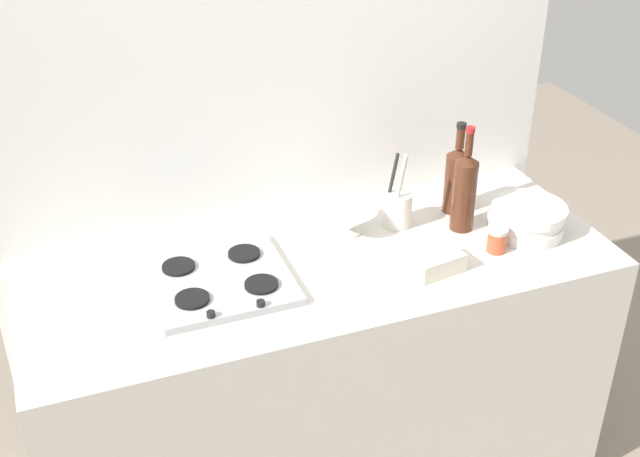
# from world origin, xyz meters

# --- Properties ---
(counter_block) EXTENTS (1.80, 0.70, 0.90)m
(counter_block) POSITION_xyz_m (0.00, 0.00, 0.45)
(counter_block) COLOR silver
(counter_block) RESTS_ON ground
(backsplash_panel) EXTENTS (1.90, 0.06, 2.22)m
(backsplash_panel) POSITION_xyz_m (0.00, 0.38, 1.11)
(backsplash_panel) COLOR white
(backsplash_panel) RESTS_ON ground
(stovetop_hob) EXTENTS (0.40, 0.39, 0.04)m
(stovetop_hob) POSITION_xyz_m (-0.31, -0.00, 0.91)
(stovetop_hob) COLOR #B2B2B7
(stovetop_hob) RESTS_ON counter_block
(plate_stack) EXTENTS (0.24, 0.25, 0.10)m
(plate_stack) POSITION_xyz_m (0.68, -0.06, 0.95)
(plate_stack) COLOR white
(plate_stack) RESTS_ON counter_block
(wine_bottle_leftmost) EXTENTS (0.08, 0.08, 0.32)m
(wine_bottle_leftmost) POSITION_xyz_m (0.53, 0.14, 1.02)
(wine_bottle_leftmost) COLOR #472314
(wine_bottle_leftmost) RESTS_ON counter_block
(wine_bottle_mid_left) EXTENTS (0.07, 0.07, 0.35)m
(wine_bottle_mid_left) POSITION_xyz_m (0.50, 0.03, 1.04)
(wine_bottle_mid_left) COLOR #472314
(wine_bottle_mid_left) RESTS_ON counter_block
(mixing_bowl) EXTENTS (0.19, 0.19, 0.09)m
(mixing_bowl) POSITION_xyz_m (0.15, 0.13, 0.95)
(mixing_bowl) COLOR white
(mixing_bowl) RESTS_ON counter_block
(butter_dish) EXTENTS (0.17, 0.13, 0.06)m
(butter_dish) POSITION_xyz_m (0.30, -0.16, 0.93)
(butter_dish) COLOR silver
(butter_dish) RESTS_ON counter_block
(utensil_crock) EXTENTS (0.09, 0.09, 0.27)m
(utensil_crock) POSITION_xyz_m (0.31, 0.12, 0.96)
(utensil_crock) COLOR silver
(utensil_crock) RESTS_ON counter_block
(condiment_jar_front) EXTENTS (0.06, 0.06, 0.08)m
(condiment_jar_front) POSITION_xyz_m (0.53, -0.13, 0.94)
(condiment_jar_front) COLOR #C64C2D
(condiment_jar_front) RESTS_ON counter_block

